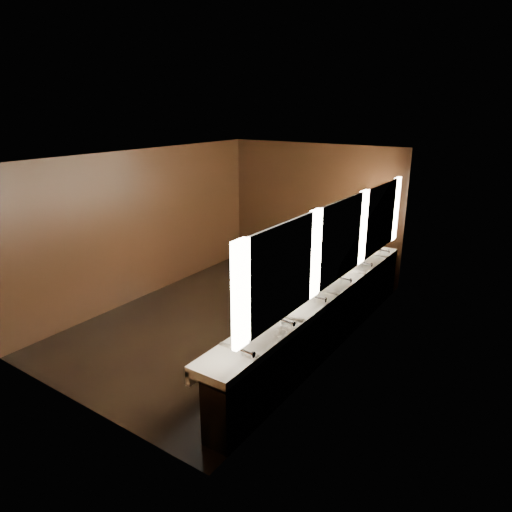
% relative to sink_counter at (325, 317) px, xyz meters
% --- Properties ---
extents(floor, '(6.00, 6.00, 0.00)m').
position_rel_sink_counter_xyz_m(floor, '(-1.79, -0.00, -0.50)').
color(floor, black).
rests_on(floor, ground).
extents(ceiling, '(4.00, 6.00, 0.02)m').
position_rel_sink_counter_xyz_m(ceiling, '(-1.79, -0.00, 2.30)').
color(ceiling, '#2D2D2B').
rests_on(ceiling, wall_back).
extents(wall_back, '(4.00, 0.02, 2.80)m').
position_rel_sink_counter_xyz_m(wall_back, '(-1.79, 3.00, 0.90)').
color(wall_back, black).
rests_on(wall_back, floor).
extents(wall_front, '(4.00, 0.02, 2.80)m').
position_rel_sink_counter_xyz_m(wall_front, '(-1.79, -3.00, 0.90)').
color(wall_front, black).
rests_on(wall_front, floor).
extents(wall_left, '(0.02, 6.00, 2.80)m').
position_rel_sink_counter_xyz_m(wall_left, '(-3.79, -0.00, 0.90)').
color(wall_left, black).
rests_on(wall_left, floor).
extents(wall_right, '(0.02, 6.00, 2.80)m').
position_rel_sink_counter_xyz_m(wall_right, '(0.21, -0.00, 0.90)').
color(wall_right, black).
rests_on(wall_right, floor).
extents(sink_counter, '(0.55, 5.40, 1.01)m').
position_rel_sink_counter_xyz_m(sink_counter, '(0.00, 0.00, 0.00)').
color(sink_counter, black).
rests_on(sink_counter, floor).
extents(mirror_band, '(0.06, 5.03, 1.15)m').
position_rel_sink_counter_xyz_m(mirror_band, '(0.19, -0.00, 1.25)').
color(mirror_band, '#FFEFD0').
rests_on(mirror_band, wall_right).
extents(person, '(0.42, 0.59, 1.54)m').
position_rel_sink_counter_xyz_m(person, '(-0.68, -0.42, 0.27)').
color(person, '#7FA2BE').
rests_on(person, floor).
extents(trash_bin, '(0.41, 0.41, 0.60)m').
position_rel_sink_counter_xyz_m(trash_bin, '(-0.22, -0.90, -0.20)').
color(trash_bin, black).
rests_on(trash_bin, floor).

